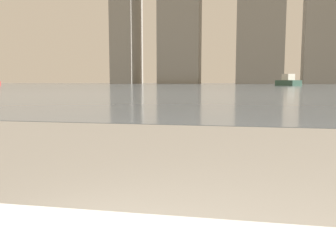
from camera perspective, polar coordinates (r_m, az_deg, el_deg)
name	(u,v)px	position (r m, az deg, el deg)	size (l,w,h in m)	color
harbor_water	(240,86)	(61.83, 10.96, 5.98)	(180.00, 110.00, 0.01)	slate
harbor_boat_1	(288,82)	(70.72, 17.83, 6.47)	(4.22, 5.82, 2.08)	#335647
skyline_tower_3	(326,26)	(121.10, 22.88, 13.84)	(11.92, 6.80, 33.28)	gray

